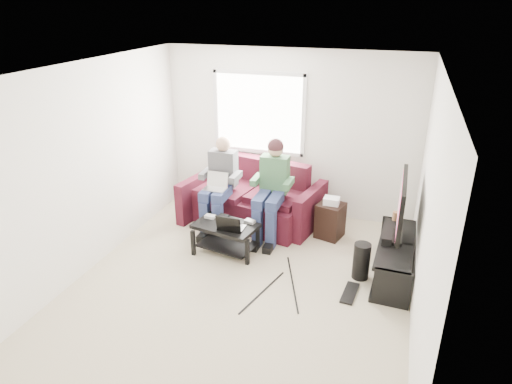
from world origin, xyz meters
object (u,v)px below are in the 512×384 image
sofa (253,201)px  tv_stand (394,260)px  subwoofer (361,261)px  tv (401,205)px  end_table (330,219)px  coffee_table (226,232)px

sofa → tv_stand: sofa is taller
subwoofer → tv: bearing=37.5°
tv_stand → subwoofer: bearing=-153.2°
tv_stand → tv: (-0.00, 0.10, 0.72)m
tv_stand → end_table: bearing=141.4°
sofa → subwoofer: bearing=-31.4°
coffee_table → subwoofer: bearing=-2.2°
coffee_table → tv: bearing=5.8°
tv_stand → coffee_table: bearing=-176.8°
tv → end_table: bearing=145.3°
coffee_table → sofa: bearing=86.7°
subwoofer → sofa: bearing=148.6°
tv → end_table: 1.32m
tv → subwoofer: tv is taller
sofa → tv: tv is taller
tv → coffee_table: bearing=-174.2°
tv → sofa: bearing=160.0°
coffee_table → end_table: bearing=34.2°
subwoofer → end_table: bearing=120.2°
tv_stand → sofa: bearing=157.7°
coffee_table → tv_stand: tv_stand is taller
coffee_table → subwoofer: 1.85m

